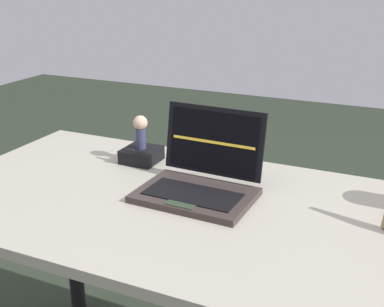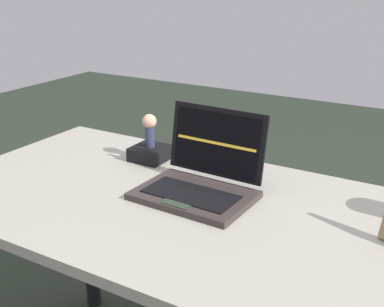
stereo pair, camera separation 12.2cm
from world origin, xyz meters
name	(u,v)px [view 2 (the right image)]	position (x,y,z in m)	size (l,w,h in m)	color
desk	(212,246)	(0.00, 0.00, 0.62)	(1.48, 0.70, 0.72)	gray
laptop_front	(201,179)	(-0.07, 0.06, 0.76)	(0.29, 0.24, 0.21)	#322A27
figurine_stand	(150,153)	(-0.32, 0.20, 0.74)	(0.10, 0.10, 0.04)	black
figurine	(150,127)	(-0.32, 0.20, 0.82)	(0.04, 0.04, 0.10)	#2E3453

